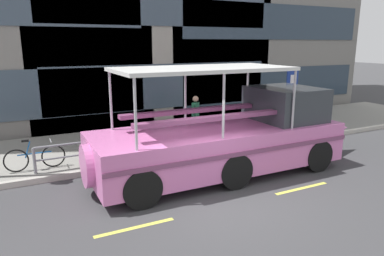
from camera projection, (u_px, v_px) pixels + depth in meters
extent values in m
plane|color=#3D3D3F|center=(216.00, 197.00, 9.31)|extent=(120.00, 120.00, 0.00)
cube|color=gray|center=(145.00, 142.00, 14.15)|extent=(32.00, 4.80, 0.18)
cube|color=#B2ADA3|center=(170.00, 160.00, 11.99)|extent=(32.00, 0.18, 0.18)
cube|color=#DBD64C|center=(135.00, 228.00, 7.75)|extent=(1.80, 0.12, 0.01)
cube|color=#DBD64C|center=(302.00, 188.00, 9.84)|extent=(1.80, 0.12, 0.01)
cube|color=#3D4C5B|center=(166.00, 86.00, 17.04)|extent=(11.22, 0.06, 2.10)
cube|color=#3D4C5B|center=(164.00, 2.00, 16.14)|extent=(11.22, 0.06, 2.10)
cube|color=#2D3D4C|center=(276.00, 84.00, 20.02)|extent=(11.60, 0.06, 1.85)
cube|color=#2D3D4C|center=(279.00, 22.00, 19.23)|extent=(11.60, 0.06, 1.85)
cylinder|color=gray|center=(190.00, 130.00, 12.48)|extent=(10.13, 0.07, 0.07)
cylinder|color=gray|center=(190.00, 140.00, 12.57)|extent=(10.13, 0.06, 0.06)
cylinder|color=gray|center=(34.00, 161.00, 10.36)|extent=(0.09, 0.09, 0.78)
cylinder|color=gray|center=(104.00, 152.00, 11.25)|extent=(0.09, 0.09, 0.78)
cylinder|color=gray|center=(163.00, 144.00, 12.13)|extent=(0.09, 0.09, 0.78)
cylinder|color=gray|center=(214.00, 137.00, 13.01)|extent=(0.09, 0.09, 0.78)
cylinder|color=gray|center=(259.00, 131.00, 13.90)|extent=(0.09, 0.09, 0.78)
cylinder|color=gray|center=(299.00, 126.00, 14.78)|extent=(0.09, 0.09, 0.78)
cylinder|color=#4C4F54|center=(290.00, 102.00, 15.12)|extent=(0.08, 0.08, 2.62)
cube|color=navy|center=(292.00, 79.00, 14.85)|extent=(0.60, 0.04, 0.76)
cube|color=white|center=(293.00, 79.00, 14.84)|extent=(0.24, 0.01, 0.36)
torus|color=black|center=(53.00, 156.00, 10.95)|extent=(0.70, 0.04, 0.70)
torus|color=black|center=(16.00, 161.00, 10.50)|extent=(0.70, 0.04, 0.70)
cylinder|color=#1E66B2|center=(35.00, 153.00, 10.69)|extent=(0.95, 0.04, 0.04)
cylinder|color=#1E66B2|center=(28.00, 150.00, 10.58)|extent=(0.19, 0.04, 0.51)
cube|color=black|center=(25.00, 141.00, 10.50)|extent=(0.20, 0.08, 0.06)
cylinder|color=#A5A5AA|center=(51.00, 141.00, 10.82)|extent=(0.03, 0.46, 0.03)
cube|color=pink|center=(219.00, 146.00, 10.77)|extent=(7.66, 2.60, 1.20)
cone|color=pink|center=(331.00, 130.00, 12.82)|extent=(1.72, 1.14, 1.14)
cylinder|color=pink|center=(91.00, 165.00, 9.10)|extent=(0.38, 1.14, 1.14)
cube|color=#783F64|center=(244.00, 153.00, 9.59)|extent=(7.66, 0.04, 0.12)
sphere|color=white|center=(339.00, 127.00, 12.99)|extent=(0.22, 0.22, 0.22)
cube|color=#33383D|center=(285.00, 104.00, 11.59)|extent=(1.92, 2.18, 1.06)
cube|color=silver|center=(203.00, 69.00, 9.97)|extent=(4.98, 2.39, 0.10)
cylinder|color=#B2B2B7|center=(247.00, 91.00, 12.21)|extent=(0.07, 0.07, 1.70)
cylinder|color=#B2B2B7|center=(294.00, 100.00, 10.22)|extent=(0.07, 0.07, 1.70)
cylinder|color=#B2B2B7|center=(185.00, 95.00, 11.18)|extent=(0.07, 0.07, 1.70)
cylinder|color=#B2B2B7|center=(224.00, 107.00, 9.19)|extent=(0.07, 0.07, 1.70)
cylinder|color=#B2B2B7|center=(111.00, 101.00, 10.14)|extent=(0.07, 0.07, 1.70)
cylinder|color=#B2B2B7|center=(135.00, 115.00, 8.16)|extent=(0.07, 0.07, 1.70)
cube|color=#783F64|center=(193.00, 111.00, 10.82)|extent=(4.58, 0.28, 0.12)
cube|color=#783F64|center=(213.00, 118.00, 9.73)|extent=(4.58, 0.28, 0.12)
cylinder|color=black|center=(269.00, 138.00, 13.15)|extent=(1.00, 0.28, 1.00)
cylinder|color=black|center=(318.00, 156.00, 11.07)|extent=(1.00, 0.28, 1.00)
cylinder|color=black|center=(195.00, 149.00, 11.81)|extent=(1.00, 0.28, 1.00)
cylinder|color=black|center=(235.00, 171.00, 9.74)|extent=(1.00, 0.28, 1.00)
cylinder|color=black|center=(116.00, 160.00, 10.64)|extent=(1.00, 0.28, 1.00)
cylinder|color=black|center=(142.00, 189.00, 8.57)|extent=(1.00, 0.28, 1.00)
cylinder|color=black|center=(261.00, 122.00, 15.37)|extent=(0.11, 0.11, 0.86)
cylinder|color=black|center=(258.00, 121.00, 15.50)|extent=(0.11, 0.11, 0.86)
cube|color=maroon|center=(260.00, 105.00, 15.26)|extent=(0.26, 0.36, 0.61)
cylinder|color=maroon|center=(264.00, 106.00, 15.11)|extent=(0.07, 0.07, 0.55)
cylinder|color=maroon|center=(256.00, 105.00, 15.43)|extent=(0.07, 0.07, 0.55)
sphere|color=#936B4C|center=(260.00, 94.00, 15.16)|extent=(0.24, 0.24, 0.24)
cylinder|color=#47423D|center=(195.00, 128.00, 14.19)|extent=(0.11, 0.11, 0.85)
cylinder|color=#47423D|center=(196.00, 127.00, 14.34)|extent=(0.11, 0.11, 0.85)
cube|color=#236B47|center=(195.00, 110.00, 14.10)|extent=(0.37, 0.34, 0.60)
cylinder|color=#236B47|center=(193.00, 112.00, 13.92)|extent=(0.07, 0.07, 0.54)
cylinder|color=#236B47|center=(198.00, 110.00, 14.29)|extent=(0.07, 0.07, 0.54)
sphere|color=tan|center=(196.00, 99.00, 13.99)|extent=(0.23, 0.23, 0.23)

